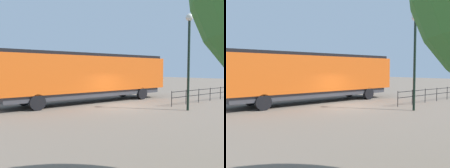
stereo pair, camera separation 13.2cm
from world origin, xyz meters
TOP-DOWN VIEW (x-y plane):
  - ground_plane at (0.00, 0.00)m, footprint 120.00×120.00m
  - locomotive at (-3.44, -0.21)m, footprint 3.09×15.41m
  - lamp_post at (4.13, 2.42)m, footprint 0.49×0.49m
  - platform_fence at (2.43, 8.21)m, footprint 0.05×10.72m

SIDE VIEW (x-z plane):
  - ground_plane at x=0.00m, z-range 0.00..0.00m
  - platform_fence at x=2.43m, z-range 0.17..1.34m
  - locomotive at x=-3.44m, z-range 0.26..4.32m
  - lamp_post at x=4.13m, z-range 1.15..7.59m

